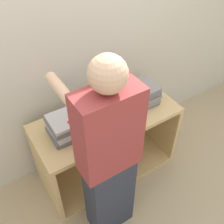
{
  "coord_description": "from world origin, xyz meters",
  "views": [
    {
      "loc": [
        -0.83,
        -1.1,
        2.21
      ],
      "look_at": [
        0.0,
        0.2,
        0.82
      ],
      "focal_mm": 42.0,
      "sensor_mm": 36.0,
      "label": 1
    }
  ],
  "objects_px": {
    "laptop_stack_right": "(139,96)",
    "person": "(108,161)",
    "laptop_open": "(103,109)",
    "laptop_stack_left": "(69,125)"
  },
  "relations": [
    {
      "from": "laptop_open",
      "to": "laptop_stack_right",
      "type": "relative_size",
      "value": 0.95
    },
    {
      "from": "laptop_open",
      "to": "person",
      "type": "relative_size",
      "value": 0.19
    },
    {
      "from": "laptop_stack_right",
      "to": "laptop_stack_left",
      "type": "bearing_deg",
      "value": -179.96
    },
    {
      "from": "person",
      "to": "laptop_open",
      "type": "bearing_deg",
      "value": 62.17
    },
    {
      "from": "laptop_stack_right",
      "to": "person",
      "type": "relative_size",
      "value": 0.2
    },
    {
      "from": "laptop_open",
      "to": "laptop_stack_right",
      "type": "distance_m",
      "value": 0.34
    },
    {
      "from": "laptop_open",
      "to": "laptop_stack_left",
      "type": "bearing_deg",
      "value": -171.25
    },
    {
      "from": "laptop_stack_left",
      "to": "person",
      "type": "bearing_deg",
      "value": -81.46
    },
    {
      "from": "laptop_stack_left",
      "to": "laptop_stack_right",
      "type": "height_order",
      "value": "same"
    },
    {
      "from": "laptop_stack_left",
      "to": "person",
      "type": "height_order",
      "value": "person"
    }
  ]
}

